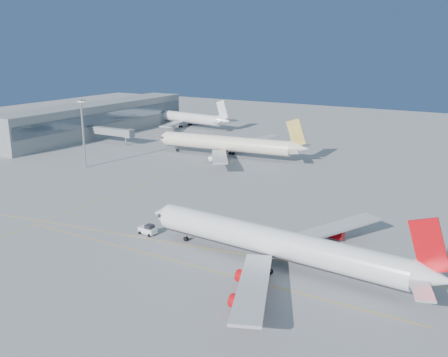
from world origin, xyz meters
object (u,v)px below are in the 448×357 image
pushback_tug (148,230)px  airliner_virgin (279,244)px  light_mast (83,128)px  airliner_etihad (229,144)px  airliner_third (186,118)px

pushback_tug → airliner_virgin: bearing=3.5°
airliner_virgin → pushback_tug: size_ratio=14.73×
airliner_virgin → light_mast: (-92.38, 39.92, 9.24)m
airliner_etihad → pushback_tug: (24.27, -79.72, -3.95)m
airliner_virgin → airliner_etihad: bearing=129.5°
airliner_etihad → light_mast: 54.30m
airliner_virgin → airliner_etihad: airliner_etihad is taller
airliner_third → light_mast: bearing=-70.9°
airliner_etihad → airliner_third: airliner_etihad is taller
airliner_virgin → airliner_etihad: 98.67m
airliner_virgin → airliner_third: size_ratio=1.11×
light_mast → airliner_third: bearing=102.4°
airliner_third → pushback_tug: size_ratio=13.26×
airliner_virgin → pushback_tug: airliner_virgin is taller
airliner_etihad → pushback_tug: 83.43m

